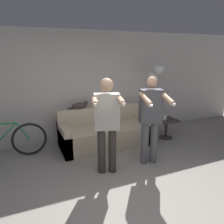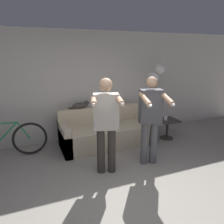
{
  "view_description": "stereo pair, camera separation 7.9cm",
  "coord_description": "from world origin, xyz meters",
  "views": [
    {
      "loc": [
        -1.34,
        -2.32,
        2.09
      ],
      "look_at": [
        0.32,
        1.51,
        0.95
      ],
      "focal_mm": 35.0,
      "sensor_mm": 36.0,
      "label": 1
    },
    {
      "loc": [
        -1.26,
        -2.36,
        2.09
      ],
      "look_at": [
        0.32,
        1.51,
        0.95
      ],
      "focal_mm": 35.0,
      "sensor_mm": 36.0,
      "label": 2
    }
  ],
  "objects": [
    {
      "name": "ground_plane",
      "position": [
        0.0,
        0.0,
        0.0
      ],
      "size": [
        16.0,
        16.0,
        0.0
      ],
      "primitive_type": "plane",
      "color": "gray"
    },
    {
      "name": "wall_back",
      "position": [
        0.0,
        2.77,
        1.3
      ],
      "size": [
        10.0,
        0.05,
        2.6
      ],
      "color": "beige",
      "rests_on": "ground_plane"
    },
    {
      "name": "couch",
      "position": [
        0.41,
        2.1,
        0.28
      ],
      "size": [
        2.08,
        0.86,
        0.85
      ],
      "color": "beige",
      "rests_on": "ground_plane"
    },
    {
      "name": "person_left",
      "position": [
        -0.02,
        0.95,
        0.98
      ],
      "size": [
        0.62,
        0.77,
        1.69
      ],
      "rotation": [
        0.0,
        0.0,
        -0.3
      ],
      "color": "#38332D",
      "rests_on": "ground_plane"
    },
    {
      "name": "person_right",
      "position": [
        0.86,
        0.94,
        0.96
      ],
      "size": [
        0.58,
        0.74,
        1.68
      ],
      "rotation": [
        0.0,
        0.0,
        -0.23
      ],
      "color": "#56565B",
      "rests_on": "ground_plane"
    },
    {
      "name": "cat",
      "position": [
        -0.08,
        2.42,
        0.92
      ],
      "size": [
        0.5,
        0.15,
        0.18
      ],
      "color": "#3D3833",
      "rests_on": "couch"
    },
    {
      "name": "floor_lamp",
      "position": [
        1.83,
        2.28,
        1.49
      ],
      "size": [
        0.44,
        0.3,
        1.83
      ],
      "color": "#756047",
      "rests_on": "ground_plane"
    },
    {
      "name": "side_table",
      "position": [
        1.97,
        1.88,
        0.35
      ],
      "size": [
        0.49,
        0.49,
        0.49
      ],
      "color": "#38332D",
      "rests_on": "ground_plane"
    },
    {
      "name": "cup",
      "position": [
        1.89,
        1.87,
        0.55
      ],
      "size": [
        0.08,
        0.08,
        0.11
      ],
      "color": "white",
      "rests_on": "side_table"
    },
    {
      "name": "bicycle",
      "position": [
        -1.75,
        2.23,
        0.37
      ],
      "size": [
        1.72,
        0.07,
        0.8
      ],
      "color": "black",
      "rests_on": "ground_plane"
    }
  ]
}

